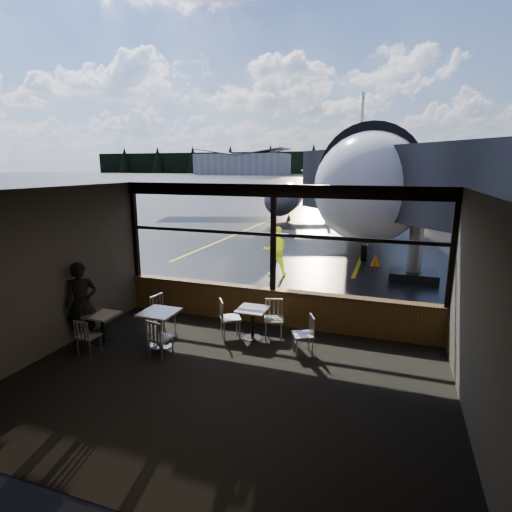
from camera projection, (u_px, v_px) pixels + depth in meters
The scene contains 33 objects.
ground_plane at pixel (387, 180), 120.77m from camera, with size 520.00×520.00×0.00m, color black.
carpet_floor at pixel (226, 383), 7.36m from camera, with size 8.00×6.00×0.01m, color black.
ceiling at pixel (222, 192), 6.60m from camera, with size 8.00×6.00×0.04m, color #38332D.
wall_left at pixel (47, 273), 8.26m from camera, with size 0.04×6.00×3.50m, color #474139.
wall_right at pixel (481, 321), 5.70m from camera, with size 0.04×6.00×3.50m, color #474139.
wall_back at pixel (110, 375), 4.21m from camera, with size 8.00×0.04×3.50m, color #474139.
window_sill at pixel (273, 307), 10.03m from camera, with size 8.00×0.28×0.90m, color #4A3016.
window_header at pixel (274, 191), 9.39m from camera, with size 8.00×0.18×0.30m, color black.
mullion_left at pixel (135, 230), 10.91m from camera, with size 0.12×0.12×2.60m, color black.
mullion_centre at pixel (273, 239), 9.65m from camera, with size 0.12×0.12×2.60m, color black.
mullion_right at pixel (453, 250), 8.39m from camera, with size 0.12×0.12×2.60m, color black.
window_transom at pixel (273, 235), 9.62m from camera, with size 8.00×0.10×0.08m, color black.
airliner at pixel (364, 139), 27.75m from camera, with size 31.51×37.81×11.55m, color white, non-canonical shape.
jet_bridge at pixel (422, 207), 13.48m from camera, with size 9.68×11.83×5.16m, color #2E2E31, non-canonical shape.
cafe_table_near at pixel (253, 324), 9.18m from camera, with size 0.67×0.67×0.74m, color gray, non-canonical shape.
cafe_table_mid at pixel (160, 329), 8.76m from camera, with size 0.75×0.75×0.83m, color #A9A49B, non-canonical shape.
cafe_table_left at pixel (103, 329), 8.96m from camera, with size 0.63×0.63×0.69m, color gray, non-canonical shape.
chair_near_e at pixel (303, 335), 8.40m from camera, with size 0.47×0.47×0.86m, color #B2AEA1, non-canonical shape.
chair_near_w at pixel (230, 318), 9.22m from camera, with size 0.51×0.51×0.94m, color #ACA69B, non-canonical shape.
chair_near_n at pixel (274, 320), 9.18m from camera, with size 0.50×0.50×0.91m, color #B6B1A4, non-canonical shape.
chair_mid_s at pixel (161, 338), 8.25m from camera, with size 0.47×0.47×0.87m, color #A9A499, non-canonical shape.
chair_mid_w at pixel (163, 315), 9.43m from camera, with size 0.52×0.52×0.95m, color #AAA69A, non-canonical shape.
chair_left_s at pixel (89, 336), 8.38m from camera, with size 0.45×0.45×0.83m, color #B2ADA0, non-canonical shape.
passenger at pixel (82, 304), 8.86m from camera, with size 0.68×0.45×1.86m, color black.
ground_crew at pixel (275, 251), 14.58m from camera, with size 0.87×0.68×1.79m, color #BFF219.
cone_nose at pixel (375, 260), 16.03m from camera, with size 0.35×0.35×0.49m, color #E24007.
cone_wing at pixel (289, 217), 29.75m from camera, with size 0.35×0.35×0.49m, color #FC4307.
hangar_left at pixel (242, 163), 197.23m from camera, with size 45.00×18.00×11.00m, color silver, non-canonical shape.
hangar_mid at pixel (391, 164), 179.60m from camera, with size 38.00×15.00×10.00m, color silver, non-canonical shape.
fuel_tank_a at pixel (323, 169), 186.85m from camera, with size 8.00×8.00×6.00m, color silver.
fuel_tank_b at pixel (345, 169), 183.66m from camera, with size 8.00×8.00×6.00m, color silver.
fuel_tank_c at pixel (367, 169), 180.46m from camera, with size 8.00×8.00×6.00m, color silver.
treeline at pixel (392, 162), 202.43m from camera, with size 360.00×3.00×12.00m, color black.
Camera 1 is at (2.71, -9.12, 3.90)m, focal length 28.00 mm.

